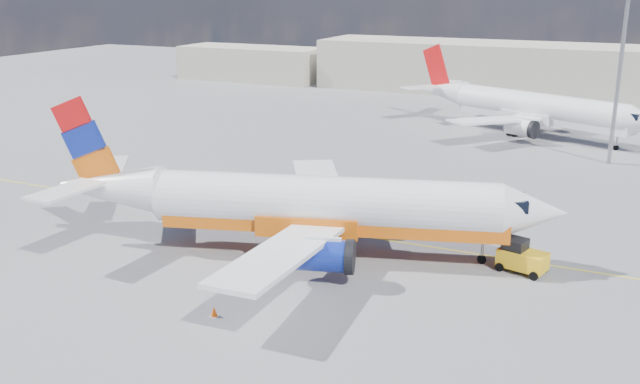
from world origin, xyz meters
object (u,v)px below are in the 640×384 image
at_px(gse_tug, 521,257).
at_px(main_jet, 309,205).
at_px(traffic_cone, 214,312).
at_px(second_jet, 532,108).

bearing_deg(gse_tug, main_jet, -153.55).
height_order(main_jet, traffic_cone, main_jet).
bearing_deg(second_jet, traffic_cone, -75.42).
relative_size(main_jet, traffic_cone, 55.78).
distance_m(main_jet, second_jet, 46.13).
distance_m(gse_tug, traffic_cone, 19.57).
relative_size(second_jet, traffic_cone, 51.47).
bearing_deg(traffic_cone, second_jet, 81.98).
bearing_deg(main_jet, gse_tug, -3.97).
relative_size(gse_tug, traffic_cone, 5.25).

